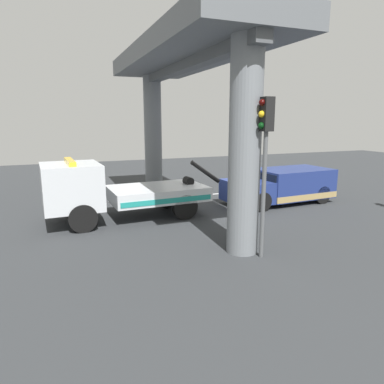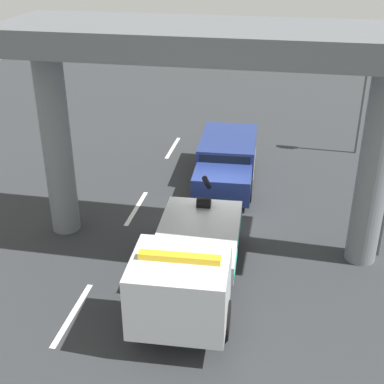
# 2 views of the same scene
# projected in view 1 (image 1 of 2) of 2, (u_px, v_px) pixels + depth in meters

# --- Properties ---
(ground_plane) EXTENTS (60.00, 40.00, 0.10)m
(ground_plane) POSITION_uv_depth(u_px,v_px,m) (223.00, 209.00, 15.57)
(ground_plane) COLOR #2D3033
(lane_stripe_west) EXTENTS (2.60, 0.16, 0.01)m
(lane_stripe_west) POSITION_uv_depth(u_px,v_px,m) (293.00, 187.00, 20.36)
(lane_stripe_west) COLOR silver
(lane_stripe_west) RESTS_ON ground
(lane_stripe_mid) EXTENTS (2.60, 0.16, 0.01)m
(lane_stripe_mid) POSITION_uv_depth(u_px,v_px,m) (198.00, 195.00, 18.18)
(lane_stripe_mid) COLOR silver
(lane_stripe_mid) RESTS_ON ground
(lane_stripe_east) EXTENTS (2.60, 0.16, 0.01)m
(lane_stripe_east) POSITION_uv_depth(u_px,v_px,m) (77.00, 206.00, 16.00)
(lane_stripe_east) COLOR silver
(lane_stripe_east) RESTS_ON ground
(tow_truck_white) EXTENTS (7.30, 2.67, 2.46)m
(tow_truck_white) POSITION_uv_depth(u_px,v_px,m) (110.00, 190.00, 13.49)
(tow_truck_white) COLOR silver
(tow_truck_white) RESTS_ON ground
(towed_van_green) EXTENTS (5.29, 2.43, 1.58)m
(towed_van_green) POSITION_uv_depth(u_px,v_px,m) (283.00, 186.00, 16.54)
(towed_van_green) COLOR navy
(towed_van_green) RESTS_ON ground
(overpass_structure) EXTENTS (3.60, 11.64, 6.84)m
(overpass_structure) POSITION_uv_depth(u_px,v_px,m) (185.00, 74.00, 13.75)
(overpass_structure) COLOR slate
(overpass_structure) RESTS_ON ground
(traffic_light_far) EXTENTS (0.39, 0.32, 4.47)m
(traffic_light_far) POSITION_uv_depth(u_px,v_px,m) (265.00, 143.00, 9.42)
(traffic_light_far) COLOR #515456
(traffic_light_far) RESTS_ON ground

